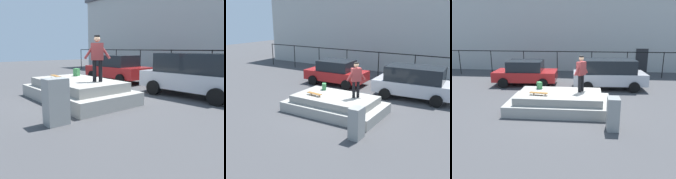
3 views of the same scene
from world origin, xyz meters
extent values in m
plane|color=#424244|center=(0.00, 0.00, 0.00)|extent=(60.00, 60.00, 0.00)
cube|color=#9E9B93|center=(-0.26, -0.39, 0.24)|extent=(4.70, 2.69, 0.48)
cube|color=gray|center=(-0.26, -0.39, 0.64)|extent=(3.85, 2.20, 0.33)
cylinder|color=black|center=(0.78, -0.01, 1.21)|extent=(0.14, 0.14, 0.79)
cylinder|color=black|center=(0.64, -0.19, 1.21)|extent=(0.14, 0.14, 0.79)
cube|color=maroon|center=(0.71, -0.10, 1.91)|extent=(0.46, 0.51, 0.62)
cylinder|color=maroon|center=(0.87, 0.12, 1.91)|extent=(0.32, 0.39, 0.56)
cylinder|color=maroon|center=(0.55, -0.32, 1.91)|extent=(0.32, 0.39, 0.56)
sphere|color=tan|center=(0.71, -0.10, 2.36)|extent=(0.22, 0.22, 0.22)
cylinder|color=black|center=(0.71, -0.10, 2.46)|extent=(0.29, 0.29, 0.05)
cube|color=brown|center=(-1.14, -0.87, 0.92)|extent=(0.84, 0.30, 0.02)
cylinder|color=silver|center=(-1.39, -0.74, 0.84)|extent=(0.06, 0.04, 0.06)
cylinder|color=silver|center=(-1.41, -0.93, 0.84)|extent=(0.06, 0.04, 0.06)
cylinder|color=silver|center=(-0.86, -0.80, 0.84)|extent=(0.06, 0.04, 0.06)
cylinder|color=silver|center=(-0.88, -1.00, 0.84)|extent=(0.06, 0.04, 0.06)
cube|color=#33723F|center=(-1.33, 0.25, 0.98)|extent=(0.32, 0.34, 0.33)
cube|color=#B21E1E|center=(-3.05, 4.23, 0.64)|extent=(4.15, 2.08, 0.63)
cube|color=black|center=(-3.05, 4.23, 1.29)|extent=(2.30, 1.78, 0.67)
cylinder|color=black|center=(-4.35, 5.16, 0.32)|extent=(0.65, 0.24, 0.64)
cylinder|color=black|center=(-4.28, 3.20, 0.32)|extent=(0.65, 0.24, 0.64)
cylinder|color=black|center=(-1.83, 5.26, 0.32)|extent=(0.65, 0.24, 0.64)
cylinder|color=black|center=(-1.75, 3.29, 0.32)|extent=(0.65, 0.24, 0.64)
cube|color=#B7B7BC|center=(2.36, 3.76, 0.67)|extent=(4.50, 2.13, 0.70)
cube|color=black|center=(2.36, 3.76, 1.43)|extent=(3.17, 1.83, 0.80)
cylinder|color=black|center=(0.94, 4.65, 0.32)|extent=(0.65, 0.25, 0.64)
cylinder|color=black|center=(1.05, 2.72, 0.32)|extent=(0.65, 0.25, 0.64)
cylinder|color=black|center=(3.77, 2.87, 0.32)|extent=(0.65, 0.25, 0.64)
cube|color=gray|center=(1.97, -2.41, 0.63)|extent=(0.44, 0.60, 1.25)
cylinder|color=black|center=(-12.00, 7.29, 0.98)|extent=(0.06, 0.06, 1.96)
cylinder|color=black|center=(-9.33, 7.29, 0.98)|extent=(0.06, 0.06, 1.96)
cylinder|color=black|center=(-6.67, 7.29, 0.98)|extent=(0.06, 0.06, 1.96)
cylinder|color=black|center=(-4.00, 7.29, 0.98)|extent=(0.06, 0.06, 1.96)
cylinder|color=black|center=(-1.33, 7.29, 0.98)|extent=(0.06, 0.06, 1.96)
cylinder|color=black|center=(1.33, 7.29, 0.98)|extent=(0.06, 0.06, 1.96)
cube|color=black|center=(0.00, 7.29, 1.92)|extent=(24.00, 0.04, 0.06)
camera|label=1|loc=(7.39, -5.04, 2.02)|focal=36.26mm
camera|label=2|loc=(6.26, -10.72, 4.59)|focal=42.76mm
camera|label=3|loc=(0.94, -10.61, 3.74)|focal=37.16mm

